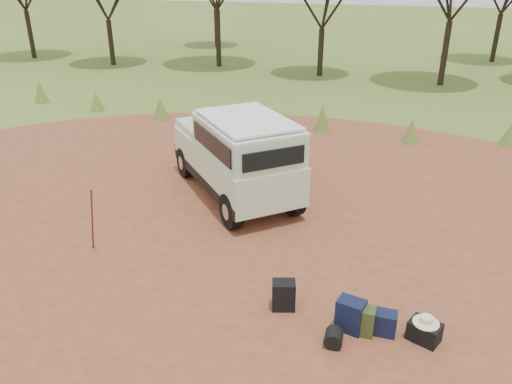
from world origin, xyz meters
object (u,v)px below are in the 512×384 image
(backpack_black, at_px, (284,295))
(hard_case, at_px, (424,332))
(walking_staff, at_px, (92,220))
(backpack_navy, at_px, (350,315))
(safari_vehicle, at_px, (237,156))
(duffel_navy, at_px, (385,323))
(backpack_olive, at_px, (363,321))

(backpack_black, bearing_deg, hard_case, -20.19)
(walking_staff, bearing_deg, backpack_navy, -70.40)
(safari_vehicle, bearing_deg, duffel_navy, 0.66)
(backpack_black, height_order, backpack_olive, backpack_black)
(backpack_navy, relative_size, backpack_olive, 1.15)
(backpack_black, xyz_separation_m, hard_case, (2.27, -0.09, -0.10))
(backpack_olive, height_order, hard_case, backpack_olive)
(backpack_olive, distance_m, duffel_navy, 0.34)
(backpack_black, distance_m, backpack_olive, 1.37)
(safari_vehicle, relative_size, backpack_navy, 8.03)
(backpack_black, xyz_separation_m, backpack_navy, (1.14, -0.19, 0.01))
(walking_staff, height_order, duffel_navy, walking_staff)
(backpack_olive, bearing_deg, hard_case, 9.76)
(backpack_olive, distance_m, hard_case, 0.93)
(backpack_olive, relative_size, hard_case, 1.03)
(backpack_black, bearing_deg, duffel_navy, -21.97)
(duffel_navy, bearing_deg, hard_case, 2.29)
(walking_staff, bearing_deg, backpack_olive, -70.37)
(safari_vehicle, bearing_deg, hard_case, 4.85)
(backpack_navy, xyz_separation_m, duffel_navy, (0.53, 0.07, -0.08))
(safari_vehicle, distance_m, duffel_navy, 5.79)
(walking_staff, bearing_deg, duffel_navy, -68.90)
(backpack_black, relative_size, hard_case, 1.12)
(backpack_navy, relative_size, duffel_navy, 1.39)
(walking_staff, relative_size, duffel_navy, 3.66)
(backpack_black, xyz_separation_m, backpack_olive, (1.35, -0.22, -0.02))
(walking_staff, xyz_separation_m, backpack_black, (4.09, -0.60, -0.45))
(walking_staff, height_order, backpack_navy, walking_staff)
(walking_staff, bearing_deg, safari_vehicle, 0.48)
(walking_staff, distance_m, duffel_navy, 5.83)
(safari_vehicle, xyz_separation_m, backpack_olive, (3.64, -4.23, -0.81))
(backpack_navy, bearing_deg, safari_vehicle, 141.58)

